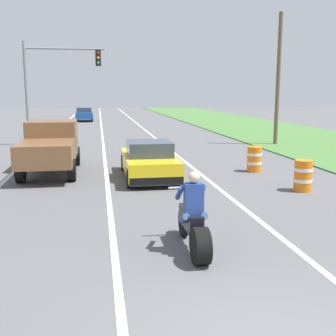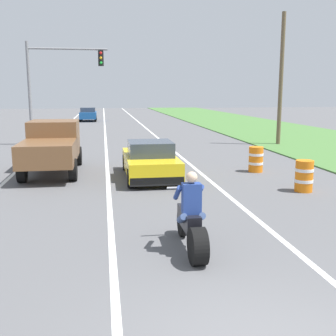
{
  "view_description": "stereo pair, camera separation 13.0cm",
  "coord_description": "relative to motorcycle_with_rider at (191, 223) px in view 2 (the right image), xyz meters",
  "views": [
    {
      "loc": [
        -2.03,
        -4.0,
        3.11
      ],
      "look_at": [
        -0.13,
        7.37,
        1.0
      ],
      "focal_mm": 44.28,
      "sensor_mm": 36.0,
      "label": 1
    },
    {
      "loc": [
        -1.9,
        -4.02,
        3.11
      ],
      "look_at": [
        -0.13,
        7.37,
        1.0
      ],
      "focal_mm": 44.28,
      "sensor_mm": 36.0,
      "label": 2
    }
  ],
  "objects": [
    {
      "name": "lane_stripe_left_solid",
      "position": [
        -5.14,
        16.43,
        -0.59
      ],
      "size": [
        0.14,
        120.0,
        0.01
      ],
      "primitive_type": "cube",
      "color": "white",
      "rests_on": "ground"
    },
    {
      "name": "distant_car_far_ahead",
      "position": [
        -3.28,
        38.87,
        0.18
      ],
      "size": [
        1.8,
        4.0,
        1.5
      ],
      "color": "#194C8C",
      "rests_on": "ground"
    },
    {
      "name": "construction_barrel_mid",
      "position": [
        4.28,
        7.85,
        -0.09
      ],
      "size": [
        0.58,
        0.58,
        1.0
      ],
      "color": "orange",
      "rests_on": "ground"
    },
    {
      "name": "grass_verge_right",
      "position": [
        12.18,
        16.43,
        -0.56
      ],
      "size": [
        10.0,
        120.0,
        0.06
      ],
      "primitive_type": "cube",
      "color": "#477538",
      "rests_on": "ground"
    },
    {
      "name": "pickup_truck_left_lane_brown",
      "position": [
        -3.64,
        8.84,
        0.51
      ],
      "size": [
        2.02,
        4.8,
        1.98
      ],
      "color": "brown",
      "rests_on": "ground"
    },
    {
      "name": "traffic_light_mast_near",
      "position": [
        -4.43,
        17.89,
        3.41
      ],
      "size": [
        4.66,
        0.34,
        6.0
      ],
      "color": "gray",
      "rests_on": "ground"
    },
    {
      "name": "lane_stripe_right_solid",
      "position": [
        2.06,
        16.43,
        -0.59
      ],
      "size": [
        0.14,
        120.0,
        0.01
      ],
      "primitive_type": "cube",
      "color": "white",
      "rests_on": "ground"
    },
    {
      "name": "utility_pole_roadside",
      "position": [
        8.72,
        15.88,
        3.23
      ],
      "size": [
        0.24,
        0.24,
        7.65
      ],
      "primitive_type": "cylinder",
      "color": "brown",
      "rests_on": "ground"
    },
    {
      "name": "construction_barrel_nearest",
      "position": [
        4.6,
        4.44,
        -0.09
      ],
      "size": [
        0.58,
        0.58,
        1.0
      ],
      "color": "orange",
      "rests_on": "ground"
    },
    {
      "name": "lane_stripe_centre_dashed",
      "position": [
        -1.54,
        16.43,
        -0.59
      ],
      "size": [
        0.14,
        120.0,
        0.01
      ],
      "primitive_type": "cube",
      "color": "white",
      "rests_on": "ground"
    },
    {
      "name": "sports_car_yellow",
      "position": [
        0.01,
        7.34,
        0.04
      ],
      "size": [
        1.84,
        4.3,
        1.37
      ],
      "color": "yellow",
      "rests_on": "ground"
    },
    {
      "name": "motorcycle_with_rider",
      "position": [
        0.0,
        0.0,
        0.0
      ],
      "size": [
        0.7,
        2.21,
        1.62
      ],
      "color": "black",
      "rests_on": "ground"
    }
  ]
}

